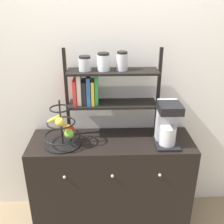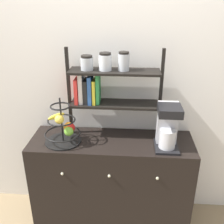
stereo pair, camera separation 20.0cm
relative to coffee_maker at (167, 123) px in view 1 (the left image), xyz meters
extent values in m
cube|color=silver|center=(-0.43, 0.31, 0.31)|extent=(7.00, 0.05, 2.60)
cube|color=black|center=(-0.43, 0.05, -0.58)|extent=(1.31, 0.43, 0.82)
sphere|color=#B2AD8C|center=(-0.79, -0.17, -0.35)|extent=(0.02, 0.02, 0.02)
sphere|color=#B2AD8C|center=(-0.43, -0.17, -0.35)|extent=(0.02, 0.02, 0.02)
sphere|color=#B2AD8C|center=(-0.07, -0.17, -0.35)|extent=(0.02, 0.02, 0.02)
cube|color=black|center=(0.00, -0.02, -0.16)|extent=(0.18, 0.22, 0.02)
cube|color=#B7B7BC|center=(0.00, 0.04, 0.01)|extent=(0.15, 0.09, 0.33)
cylinder|color=#B7B7BC|center=(0.00, -0.04, -0.08)|extent=(0.12, 0.12, 0.14)
cube|color=black|center=(0.00, -0.03, 0.14)|extent=(0.17, 0.18, 0.06)
cylinder|color=black|center=(-0.81, 0.01, -0.17)|extent=(0.28, 0.28, 0.01)
cylinder|color=black|center=(-0.81, 0.01, 0.02)|extent=(0.01, 0.01, 0.36)
torus|color=black|center=(-0.81, 0.01, -0.10)|extent=(0.28, 0.28, 0.01)
torus|color=black|center=(-0.81, 0.01, 0.02)|extent=(0.22, 0.22, 0.01)
torus|color=black|center=(-0.81, 0.01, 0.13)|extent=(0.15, 0.15, 0.01)
sphere|color=red|center=(-0.75, 0.04, -0.06)|extent=(0.07, 0.07, 0.07)
sphere|color=#6BAD33|center=(-0.75, -0.03, -0.06)|extent=(0.07, 0.07, 0.07)
sphere|color=orange|center=(-0.77, 0.05, -0.06)|extent=(0.08, 0.08, 0.08)
ellipsoid|color=yellow|center=(-0.85, 0.03, 0.04)|extent=(0.12, 0.14, 0.04)
sphere|color=gold|center=(-0.80, -0.06, 0.05)|extent=(0.07, 0.07, 0.07)
cube|color=black|center=(-0.77, 0.16, 0.19)|extent=(0.02, 0.02, 0.72)
cube|color=black|center=(-0.05, 0.16, 0.19)|extent=(0.02, 0.02, 0.72)
cube|color=black|center=(-0.41, 0.16, 0.10)|extent=(0.70, 0.20, 0.02)
cube|color=black|center=(-0.41, 0.16, 0.37)|extent=(0.70, 0.20, 0.02)
cube|color=red|center=(-0.71, 0.16, 0.21)|extent=(0.03, 0.15, 0.20)
cube|color=white|center=(-0.67, 0.16, 0.23)|extent=(0.03, 0.12, 0.24)
cube|color=black|center=(-0.63, 0.16, 0.20)|extent=(0.03, 0.13, 0.19)
cube|color=#2D599E|center=(-0.60, 0.16, 0.22)|extent=(0.03, 0.15, 0.22)
cube|color=yellow|center=(-0.57, 0.16, 0.20)|extent=(0.02, 0.14, 0.19)
cube|color=#2D8C47|center=(-0.54, 0.16, 0.23)|extent=(0.03, 0.12, 0.24)
cylinder|color=#ADB2B7|center=(-0.62, 0.16, 0.42)|extent=(0.10, 0.10, 0.09)
cylinder|color=black|center=(-0.62, 0.16, 0.48)|extent=(0.09, 0.09, 0.02)
cylinder|color=silver|center=(-0.48, 0.16, 0.43)|extent=(0.10, 0.10, 0.12)
cylinder|color=black|center=(-0.48, 0.16, 0.50)|extent=(0.09, 0.09, 0.02)
cylinder|color=#ADB2B7|center=(-0.34, 0.16, 0.44)|extent=(0.09, 0.09, 0.13)
cylinder|color=black|center=(-0.34, 0.16, 0.51)|extent=(0.08, 0.08, 0.02)
camera|label=1|loc=(-0.48, -1.77, 0.89)|focal=42.00mm
camera|label=2|loc=(-0.28, -1.77, 0.89)|focal=42.00mm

